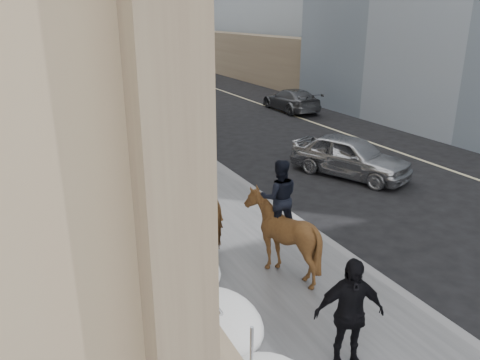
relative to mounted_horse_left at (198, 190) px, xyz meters
name	(u,v)px	position (x,y,z in m)	size (l,w,h in m)	color
ground	(287,321)	(0.22, -4.26, -1.31)	(140.00, 140.00, 0.00)	black
sidewalk	(150,172)	(0.22, 5.74, -1.25)	(5.00, 80.00, 0.12)	#49494C
curb	(215,163)	(2.84, 5.74, -1.25)	(0.24, 80.00, 0.12)	slate
lane_line	(370,142)	(10.72, 5.74, -1.30)	(0.15, 70.00, 0.01)	#BFB78C
far_podium	(453,92)	(15.72, 5.74, 0.69)	(2.00, 80.00, 4.00)	brown
streetlight_mid	(181,40)	(2.96, 9.74, 3.27)	(1.71, 0.24, 8.00)	#2D2D30
streetlight_far	(101,29)	(2.96, 29.74, 3.27)	(1.71, 0.24, 8.00)	#2D2D30
traffic_signal	(126,44)	(2.29, 17.74, 2.70)	(4.10, 0.22, 6.00)	#2D2D30
snow_bank	(122,182)	(-1.21, 3.85, -0.84)	(1.70, 18.10, 0.76)	silver
mounted_horse_left	(198,190)	(0.00, 0.00, 0.00)	(1.85, 2.93, 2.80)	#422A14
mounted_horse_right	(281,228)	(0.91, -2.74, -0.12)	(2.03, 2.13, 2.60)	#462B14
pedestrian	(349,314)	(0.39, -5.81, -0.20)	(1.16, 0.48, 1.97)	black
car_silver	(350,156)	(6.78, 2.29, -0.55)	(1.79, 4.45, 1.51)	#A3A5AB
car_grey	(291,100)	(11.31, 13.89, -0.63)	(1.91, 4.70, 1.36)	#4C4E53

